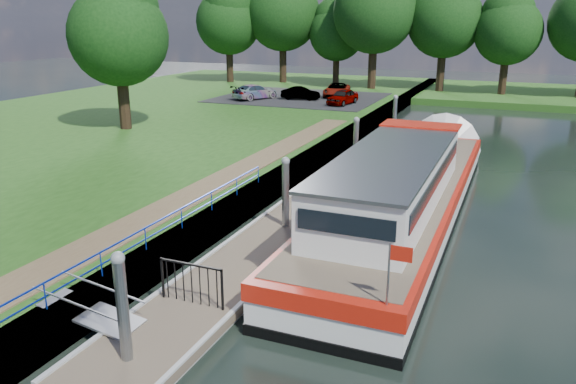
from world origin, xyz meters
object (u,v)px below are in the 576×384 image
at_px(pontoon, 326,196).
at_px(car_c, 255,92).
at_px(car_b, 301,93).
at_px(barge, 407,190).
at_px(car_d, 337,90).
at_px(car_a, 343,97).

relative_size(pontoon, car_c, 6.88).
height_order(pontoon, car_c, car_c).
relative_size(car_b, car_c, 0.76).
bearing_deg(car_c, pontoon, 145.68).
bearing_deg(barge, car_c, 127.65).
height_order(car_b, car_c, car_c).
distance_m(barge, car_d, 29.53).
bearing_deg(car_c, car_d, -123.20).
height_order(car_a, car_d, car_a).
bearing_deg(car_a, pontoon, -64.73).
bearing_deg(car_c, car_b, -139.67).
xyz_separation_m(pontoon, car_a, (-6.19, 22.27, 1.26)).
relative_size(barge, car_d, 4.87).
bearing_deg(car_c, barge, 150.96).
bearing_deg(barge, car_d, 113.20).
relative_size(barge, car_b, 6.41).
relative_size(pontoon, car_a, 8.36).
xyz_separation_m(car_a, car_d, (-1.85, 4.21, -0.01)).
relative_size(pontoon, barge, 1.42).
distance_m(car_a, car_d, 4.60).
height_order(car_a, car_b, car_a).
relative_size(barge, car_c, 4.85).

